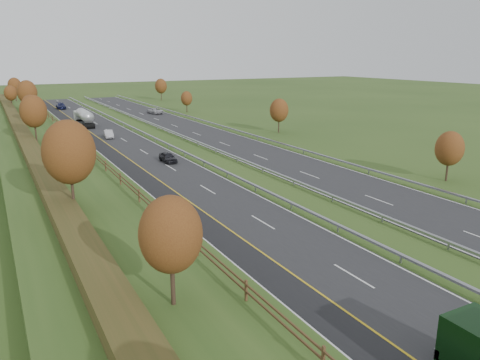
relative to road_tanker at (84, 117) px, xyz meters
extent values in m
plane|color=#2F4A1A|center=(9.60, -37.17, -1.86)|extent=(400.00, 400.00, 0.00)
cube|color=#242427|center=(1.60, -32.17, -1.84)|extent=(10.50, 200.00, 0.04)
cube|color=#242427|center=(18.10, -32.17, -1.84)|extent=(10.50, 200.00, 0.04)
cube|color=black|center=(-2.15, -32.17, -1.84)|extent=(3.00, 200.00, 0.04)
cube|color=silver|center=(-3.45, -32.17, -1.81)|extent=(0.15, 200.00, 0.01)
cube|color=gold|center=(-0.65, -32.17, -1.81)|extent=(0.15, 200.00, 0.01)
cube|color=silver|center=(6.65, -32.17, -1.81)|extent=(0.15, 200.00, 0.01)
cube|color=silver|center=(13.05, -32.17, -1.81)|extent=(0.15, 200.00, 0.01)
cube|color=silver|center=(23.15, -32.17, -1.81)|extent=(0.15, 200.00, 0.01)
cube|color=silver|center=(2.85, -81.17, -1.81)|extent=(0.15, 4.00, 0.01)
cube|color=silver|center=(2.85, -69.17, -1.81)|extent=(0.15, 4.00, 0.01)
cube|color=silver|center=(16.85, -69.17, -1.81)|extent=(0.15, 4.00, 0.01)
cube|color=silver|center=(2.85, -57.17, -1.81)|extent=(0.15, 4.00, 0.01)
cube|color=silver|center=(16.85, -57.17, -1.81)|extent=(0.15, 4.00, 0.01)
cube|color=silver|center=(2.85, -45.17, -1.81)|extent=(0.15, 4.00, 0.01)
cube|color=silver|center=(16.85, -45.17, -1.81)|extent=(0.15, 4.00, 0.01)
cube|color=silver|center=(2.85, -33.17, -1.81)|extent=(0.15, 4.00, 0.01)
cube|color=silver|center=(16.85, -33.17, -1.81)|extent=(0.15, 4.00, 0.01)
cube|color=silver|center=(2.85, -21.17, -1.81)|extent=(0.15, 4.00, 0.01)
cube|color=silver|center=(16.85, -21.17, -1.81)|extent=(0.15, 4.00, 0.01)
cube|color=silver|center=(2.85, -9.17, -1.81)|extent=(0.15, 4.00, 0.01)
cube|color=silver|center=(16.85, -9.17, -1.81)|extent=(0.15, 4.00, 0.01)
cube|color=silver|center=(2.85, 2.83, -1.81)|extent=(0.15, 4.00, 0.01)
cube|color=silver|center=(16.85, 2.83, -1.81)|extent=(0.15, 4.00, 0.01)
cube|color=silver|center=(2.85, 14.83, -1.81)|extent=(0.15, 4.00, 0.01)
cube|color=silver|center=(16.85, 14.83, -1.81)|extent=(0.15, 4.00, 0.01)
cube|color=silver|center=(2.85, 26.83, -1.81)|extent=(0.15, 4.00, 0.01)
cube|color=silver|center=(16.85, 26.83, -1.81)|extent=(0.15, 4.00, 0.01)
cube|color=silver|center=(2.85, 38.83, -1.81)|extent=(0.15, 4.00, 0.01)
cube|color=silver|center=(16.85, 38.83, -1.81)|extent=(0.15, 4.00, 0.01)
cube|color=silver|center=(2.85, 50.83, -1.81)|extent=(0.15, 4.00, 0.01)
cube|color=silver|center=(16.85, 50.83, -1.81)|extent=(0.15, 4.00, 0.01)
cube|color=silver|center=(2.85, 62.83, -1.81)|extent=(0.15, 4.00, 0.01)
cube|color=silver|center=(16.85, 62.83, -1.81)|extent=(0.15, 4.00, 0.01)
cube|color=#2F4A1A|center=(-11.40, -32.17, -0.86)|extent=(12.00, 200.00, 2.00)
cube|color=#373917|center=(-13.40, -32.17, 0.69)|extent=(2.20, 180.00, 1.10)
cube|color=#422B19|center=(-6.90, -32.17, 0.69)|extent=(0.08, 184.00, 0.10)
cube|color=#422B19|center=(-6.90, -32.17, 1.09)|extent=(0.08, 184.00, 0.10)
cube|color=#422B19|center=(-6.90, -90.17, 0.74)|extent=(0.12, 0.12, 1.20)
cube|color=#422B19|center=(-6.90, -83.67, 0.74)|extent=(0.12, 0.12, 1.20)
cube|color=#422B19|center=(-6.90, -77.17, 0.74)|extent=(0.12, 0.12, 1.20)
cube|color=#422B19|center=(-6.90, -70.67, 0.74)|extent=(0.12, 0.12, 1.20)
cube|color=#422B19|center=(-6.90, -64.17, 0.74)|extent=(0.12, 0.12, 1.20)
cube|color=#422B19|center=(-6.90, -57.67, 0.74)|extent=(0.12, 0.12, 1.20)
cube|color=#422B19|center=(-6.90, -51.17, 0.74)|extent=(0.12, 0.12, 1.20)
cube|color=#422B19|center=(-6.90, -44.67, 0.74)|extent=(0.12, 0.12, 1.20)
cube|color=#422B19|center=(-6.90, -38.17, 0.74)|extent=(0.12, 0.12, 1.20)
cube|color=#422B19|center=(-6.90, -31.67, 0.74)|extent=(0.12, 0.12, 1.20)
cube|color=#422B19|center=(-6.90, -25.17, 0.74)|extent=(0.12, 0.12, 1.20)
cube|color=#422B19|center=(-6.90, -18.67, 0.74)|extent=(0.12, 0.12, 1.20)
cube|color=#422B19|center=(-6.90, -12.17, 0.74)|extent=(0.12, 0.12, 1.20)
cube|color=#422B19|center=(-6.90, -5.67, 0.74)|extent=(0.12, 0.12, 1.20)
cube|color=#422B19|center=(-6.90, 0.83, 0.74)|extent=(0.12, 0.12, 1.20)
cube|color=#422B19|center=(-6.90, 7.33, 0.74)|extent=(0.12, 0.12, 1.20)
cube|color=#422B19|center=(-6.90, 13.83, 0.74)|extent=(0.12, 0.12, 1.20)
cube|color=#422B19|center=(-6.90, 20.33, 0.74)|extent=(0.12, 0.12, 1.20)
cube|color=#422B19|center=(-6.90, 26.83, 0.74)|extent=(0.12, 0.12, 1.20)
cube|color=#422B19|center=(-6.90, 33.33, 0.74)|extent=(0.12, 0.12, 1.20)
cube|color=#422B19|center=(-6.90, 39.83, 0.74)|extent=(0.12, 0.12, 1.20)
cube|color=#422B19|center=(-6.90, 46.33, 0.74)|extent=(0.12, 0.12, 1.20)
cube|color=#422B19|center=(-6.90, 52.83, 0.74)|extent=(0.12, 0.12, 1.20)
cube|color=#422B19|center=(-6.90, 59.33, 0.74)|extent=(0.12, 0.12, 1.20)
cube|color=gray|center=(7.30, -32.17, -1.24)|extent=(0.32, 200.00, 0.18)
cube|color=gray|center=(7.30, -81.17, -1.58)|extent=(0.10, 0.14, 0.56)
cube|color=gray|center=(7.30, -74.17, -1.58)|extent=(0.10, 0.14, 0.56)
cube|color=gray|center=(7.30, -67.17, -1.58)|extent=(0.10, 0.14, 0.56)
cube|color=gray|center=(7.30, -60.17, -1.58)|extent=(0.10, 0.14, 0.56)
cube|color=gray|center=(7.30, -53.17, -1.58)|extent=(0.10, 0.14, 0.56)
cube|color=gray|center=(7.30, -46.17, -1.58)|extent=(0.10, 0.14, 0.56)
cube|color=gray|center=(7.30, -39.17, -1.58)|extent=(0.10, 0.14, 0.56)
cube|color=gray|center=(7.30, -32.17, -1.58)|extent=(0.10, 0.14, 0.56)
cube|color=gray|center=(7.30, -25.17, -1.58)|extent=(0.10, 0.14, 0.56)
cube|color=gray|center=(7.30, -18.17, -1.58)|extent=(0.10, 0.14, 0.56)
cube|color=gray|center=(7.30, -11.17, -1.58)|extent=(0.10, 0.14, 0.56)
cube|color=gray|center=(7.30, -4.17, -1.58)|extent=(0.10, 0.14, 0.56)
cube|color=gray|center=(7.30, 2.83, -1.58)|extent=(0.10, 0.14, 0.56)
cube|color=gray|center=(7.30, 9.83, -1.58)|extent=(0.10, 0.14, 0.56)
cube|color=gray|center=(7.30, 16.83, -1.58)|extent=(0.10, 0.14, 0.56)
cube|color=gray|center=(7.30, 23.83, -1.58)|extent=(0.10, 0.14, 0.56)
cube|color=gray|center=(7.30, 30.83, -1.58)|extent=(0.10, 0.14, 0.56)
cube|color=gray|center=(7.30, 37.83, -1.58)|extent=(0.10, 0.14, 0.56)
cube|color=gray|center=(7.30, 44.83, -1.58)|extent=(0.10, 0.14, 0.56)
cube|color=gray|center=(7.30, 51.83, -1.58)|extent=(0.10, 0.14, 0.56)
cube|color=gray|center=(7.30, 58.83, -1.58)|extent=(0.10, 0.14, 0.56)
cube|color=gray|center=(7.30, 65.83, -1.58)|extent=(0.10, 0.14, 0.56)
cube|color=gray|center=(12.40, -32.17, -1.24)|extent=(0.32, 200.00, 0.18)
cube|color=gray|center=(12.40, -81.17, -1.58)|extent=(0.10, 0.14, 0.56)
cube|color=gray|center=(12.40, -74.17, -1.58)|extent=(0.10, 0.14, 0.56)
cube|color=gray|center=(12.40, -67.17, -1.58)|extent=(0.10, 0.14, 0.56)
cube|color=gray|center=(12.40, -60.17, -1.58)|extent=(0.10, 0.14, 0.56)
cube|color=gray|center=(12.40, -53.17, -1.58)|extent=(0.10, 0.14, 0.56)
cube|color=gray|center=(12.40, -46.17, -1.58)|extent=(0.10, 0.14, 0.56)
cube|color=gray|center=(12.40, -39.17, -1.58)|extent=(0.10, 0.14, 0.56)
cube|color=gray|center=(12.40, -32.17, -1.58)|extent=(0.10, 0.14, 0.56)
cube|color=gray|center=(12.40, -25.17, -1.58)|extent=(0.10, 0.14, 0.56)
cube|color=gray|center=(12.40, -18.17, -1.58)|extent=(0.10, 0.14, 0.56)
cube|color=gray|center=(12.40, -11.17, -1.58)|extent=(0.10, 0.14, 0.56)
cube|color=gray|center=(12.40, -4.17, -1.58)|extent=(0.10, 0.14, 0.56)
cube|color=gray|center=(12.40, 2.83, -1.58)|extent=(0.10, 0.14, 0.56)
cube|color=gray|center=(12.40, 9.83, -1.58)|extent=(0.10, 0.14, 0.56)
cube|color=gray|center=(12.40, 16.83, -1.58)|extent=(0.10, 0.14, 0.56)
cube|color=gray|center=(12.40, 23.83, -1.58)|extent=(0.10, 0.14, 0.56)
cube|color=gray|center=(12.40, 30.83, -1.58)|extent=(0.10, 0.14, 0.56)
cube|color=gray|center=(12.40, 37.83, -1.58)|extent=(0.10, 0.14, 0.56)
cube|color=gray|center=(12.40, 44.83, -1.58)|extent=(0.10, 0.14, 0.56)
cube|color=gray|center=(12.40, 51.83, -1.58)|extent=(0.10, 0.14, 0.56)
cube|color=gray|center=(12.40, 58.83, -1.58)|extent=(0.10, 0.14, 0.56)
cube|color=gray|center=(12.40, 65.83, -1.58)|extent=(0.10, 0.14, 0.56)
cube|color=gray|center=(23.90, -32.17, -1.24)|extent=(0.32, 200.00, 0.18)
cube|color=gray|center=(23.90, -74.17, -1.58)|extent=(0.10, 0.14, 0.56)
cube|color=gray|center=(23.90, -60.17, -1.58)|extent=(0.10, 0.14, 0.56)
cube|color=gray|center=(23.90, -46.17, -1.58)|extent=(0.10, 0.14, 0.56)
cube|color=gray|center=(23.90, -32.17, -1.58)|extent=(0.10, 0.14, 0.56)
cube|color=gray|center=(23.90, -18.17, -1.58)|extent=(0.10, 0.14, 0.56)
cube|color=gray|center=(23.90, -4.17, -1.58)|extent=(0.10, 0.14, 0.56)
cube|color=gray|center=(23.90, 9.83, -1.58)|extent=(0.10, 0.14, 0.56)
cube|color=gray|center=(23.90, 23.83, -1.58)|extent=(0.10, 0.14, 0.56)
cube|color=gray|center=(23.90, 37.83, -1.58)|extent=(0.10, 0.14, 0.56)
cube|color=gray|center=(23.90, 51.83, -1.58)|extent=(0.10, 0.14, 0.56)
cube|color=gray|center=(23.90, 65.83, -1.58)|extent=(0.10, 0.14, 0.56)
cylinder|color=#2D2116|center=(-10.40, -82.17, 1.35)|extent=(0.24, 0.24, 2.43)
ellipsoid|color=#562C12|center=(-10.40, -82.17, 4.03)|extent=(3.24, 3.24, 4.05)
cylinder|color=#2D2116|center=(-12.40, -64.17, 1.71)|extent=(0.24, 0.24, 3.15)
ellipsoid|color=#562C12|center=(-12.40, -64.17, 5.18)|extent=(4.20, 4.20, 5.25)
cylinder|color=#2D2116|center=(-9.40, -46.17, 1.22)|extent=(0.24, 0.24, 2.16)
ellipsoid|color=#562C12|center=(-9.40, -46.17, 3.59)|extent=(2.88, 2.88, 3.60)
cylinder|color=#2D2116|center=(-11.90, -28.17, 1.58)|extent=(0.24, 0.24, 2.88)
ellipsoid|color=#562C12|center=(-11.90, -28.17, 4.75)|extent=(3.84, 3.84, 4.80)
cylinder|color=#2D2116|center=(-10.90, -10.17, 1.31)|extent=(0.24, 0.24, 2.34)
ellipsoid|color=#562C12|center=(-10.90, -10.17, 3.88)|extent=(3.12, 3.12, 3.90)
cylinder|color=#2D2116|center=(-9.90, 7.83, 1.67)|extent=(0.24, 0.24, 3.06)
ellipsoid|color=#562C12|center=(-9.90, 7.83, 5.03)|extent=(4.08, 4.08, 5.10)
cylinder|color=#2D2116|center=(-12.40, 25.83, 1.26)|extent=(0.24, 0.24, 2.25)
ellipsoid|color=#562C12|center=(-12.40, 25.83, 3.74)|extent=(3.00, 3.00, 3.75)
cylinder|color=#2D2116|center=(-10.40, 43.83, 1.49)|extent=(0.24, 0.24, 2.70)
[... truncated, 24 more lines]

